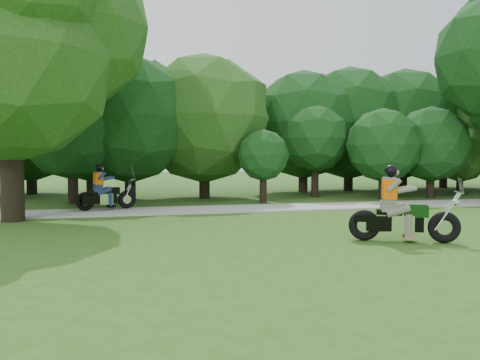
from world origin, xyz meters
name	(u,v)px	position (x,y,z in m)	size (l,w,h in m)	color
ground	(444,245)	(0.00, 0.00, 0.00)	(100.00, 100.00, 0.00)	#305418
walkway	(311,207)	(0.00, 8.00, 0.03)	(60.00, 2.20, 0.06)	#A3A39E
tree_line	(262,125)	(-0.12, 14.74, 3.65)	(38.65, 11.81, 7.31)	black
big_tree_west	(10,36)	(-10.54, 6.85, 5.76)	(8.64, 6.56, 9.96)	black
chopper_motorcycle	(398,213)	(-0.76, 0.66, 0.67)	(2.46, 1.43, 1.83)	black
touring_motorcycle	(103,193)	(-7.93, 8.50, 0.67)	(2.17, 1.09, 1.68)	black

